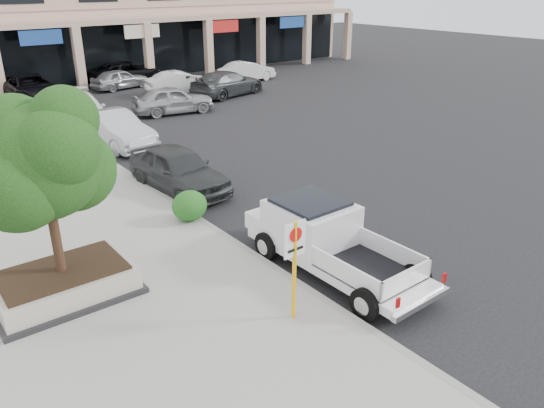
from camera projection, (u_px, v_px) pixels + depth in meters
The scene contains 19 objects.
ground at pixel (323, 257), 14.44m from camera, with size 120.00×120.00×0.00m, color black.
sidewalk at pixel (49, 232), 15.68m from camera, with size 8.00×52.00×0.15m, color gray.
curb at pixel (169, 201), 17.90m from camera, with size 0.20×52.00×0.15m, color gray.
strip_mall at pixel (107, 9), 41.77m from camera, with size 40.55×12.43×9.50m.
planter at pixel (64, 283), 12.31m from camera, with size 3.20×2.20×0.68m.
planter_tree at pixel (47, 160), 11.34m from camera, with size 2.90×2.55×4.00m.
no_parking_sign at pixel (295, 257), 11.05m from camera, with size 0.55×0.09×2.30m.
hedge at pixel (189, 206), 16.13m from camera, with size 1.10×0.99×0.94m, color #164E17.
pickup_truck at pixel (337, 243), 13.30m from camera, with size 2.03×5.47×1.72m, color white, non-canonical shape.
curb_car_a at pixel (178, 169), 18.70m from camera, with size 1.85×4.60×1.57m, color #2A2D2E.
curb_car_b at pixel (114, 129), 23.60m from camera, with size 1.68×4.83×1.59m, color #B0B4B9.
curb_car_c at pixel (81, 111), 26.80m from camera, with size 2.26×5.57×1.62m, color white.
curb_car_d at pixel (31, 88), 32.30m from camera, with size 2.70×5.85×1.62m, color black.
lot_car_a at pixel (173, 100), 29.48m from camera, with size 1.80×4.48×1.52m, color #9EA2A6.
lot_car_b at pixel (181, 83), 34.44m from camera, with size 1.56×4.48×1.48m, color silver.
lot_car_c at pixel (227, 83), 33.98m from camera, with size 2.21×5.45×1.58m, color #303335.
lot_car_d at pixel (128, 72), 38.08m from camera, with size 2.56×5.55×1.54m, color black.
lot_car_e at pixel (120, 79), 36.12m from camera, with size 1.59×3.95×1.35m, color #93959A.
lot_car_f at pixel (247, 71), 38.77m from camera, with size 1.52×4.36×1.44m, color silver.
Camera 1 is at (-8.88, -9.21, 6.99)m, focal length 35.00 mm.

